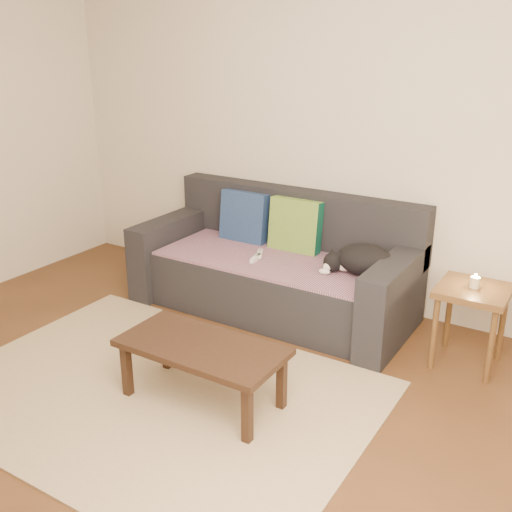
% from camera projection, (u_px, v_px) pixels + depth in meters
% --- Properties ---
extents(ground, '(4.50, 4.50, 0.00)m').
position_uv_depth(ground, '(138.00, 406.00, 3.41)').
color(ground, brown).
rests_on(ground, ground).
extents(back_wall, '(4.50, 0.04, 2.60)m').
position_uv_depth(back_wall, '(306.00, 132.00, 4.56)').
color(back_wall, beige).
rests_on(back_wall, ground).
extents(sofa, '(2.10, 0.94, 0.87)m').
position_uv_depth(sofa, '(276.00, 270.00, 4.56)').
color(sofa, '#232328').
rests_on(sofa, ground).
extents(throw_blanket, '(1.66, 0.74, 0.02)m').
position_uv_depth(throw_blanket, '(270.00, 259.00, 4.44)').
color(throw_blanket, '#3D2648').
rests_on(throw_blanket, sofa).
extents(cushion_navy, '(0.40, 0.15, 0.41)m').
position_uv_depth(cushion_navy, '(244.00, 217.00, 4.78)').
color(cushion_navy, navy).
rests_on(cushion_navy, throw_blanket).
extents(cushion_green, '(0.41, 0.15, 0.42)m').
position_uv_depth(cushion_green, '(295.00, 226.00, 4.55)').
color(cushion_green, '#0A4637').
rests_on(cushion_green, throw_blanket).
extents(cat, '(0.52, 0.39, 0.21)m').
position_uv_depth(cat, '(362.00, 260.00, 4.10)').
color(cat, black).
rests_on(cat, throw_blanket).
extents(wii_remote_a, '(0.10, 0.15, 0.03)m').
position_uv_depth(wii_remote_a, '(260.00, 254.00, 4.47)').
color(wii_remote_a, white).
rests_on(wii_remote_a, throw_blanket).
extents(wii_remote_b, '(0.06, 0.15, 0.03)m').
position_uv_depth(wii_remote_b, '(256.00, 258.00, 4.39)').
color(wii_remote_b, white).
rests_on(wii_remote_b, throw_blanket).
extents(side_table, '(0.42, 0.42, 0.53)m').
position_uv_depth(side_table, '(472.00, 301.00, 3.71)').
color(side_table, brown).
rests_on(side_table, ground).
extents(candle, '(0.06, 0.06, 0.09)m').
position_uv_depth(candle, '(475.00, 282.00, 3.67)').
color(candle, beige).
rests_on(candle, side_table).
extents(rug, '(2.50, 1.80, 0.01)m').
position_uv_depth(rug, '(155.00, 393.00, 3.53)').
color(rug, tan).
rests_on(rug, ground).
extents(coffee_table, '(0.94, 0.47, 0.38)m').
position_uv_depth(coffee_table, '(202.00, 352.00, 3.34)').
color(coffee_table, black).
rests_on(coffee_table, rug).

